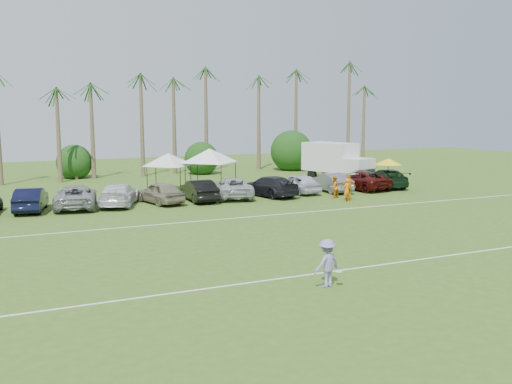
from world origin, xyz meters
name	(u,v)px	position (x,y,z in m)	size (l,w,h in m)	color
ground	(383,282)	(0.00, 0.00, 0.00)	(120.00, 120.00, 0.00)	#3D5E1C
field_lines	(283,238)	(0.00, 8.00, 0.01)	(80.00, 12.10, 0.01)	white
palm_tree_3	(48,68)	(-8.00, 38.00, 10.06)	(2.40, 2.40, 11.90)	brown
palm_tree_4	(95,98)	(-4.00, 38.00, 7.48)	(2.40, 2.40, 8.90)	brown
palm_tree_5	(138,89)	(0.00, 38.00, 8.35)	(2.40, 2.40, 9.90)	brown
palm_tree_6	(179,80)	(4.00, 38.00, 9.21)	(2.40, 2.40, 10.90)	brown
palm_tree_7	(217,73)	(8.00, 38.00, 10.06)	(2.40, 2.40, 11.90)	brown
palm_tree_8	(262,99)	(13.00, 38.00, 7.48)	(2.40, 2.40, 8.90)	brown
palm_tree_9	(304,91)	(18.00, 38.00, 8.35)	(2.40, 2.40, 9.90)	brown
palm_tree_10	(343,84)	(23.00, 38.00, 9.21)	(2.40, 2.40, 10.90)	brown
palm_tree_11	(373,77)	(27.00, 38.00, 10.06)	(2.40, 2.40, 11.90)	brown
bush_tree_1	(74,159)	(-6.00, 39.00, 1.80)	(4.00, 4.00, 4.00)	brown
bush_tree_2	(196,155)	(6.00, 39.00, 1.80)	(4.00, 4.00, 4.00)	brown
bush_tree_3	(283,152)	(16.00, 39.00, 1.80)	(4.00, 4.00, 4.00)	brown
sideline_player_a	(347,190)	(9.31, 16.44, 0.81)	(0.59, 0.39, 1.63)	orange
sideline_player_b	(334,187)	(9.42, 18.21, 0.81)	(0.79, 0.61, 1.62)	orange
sideline_player_c	(349,187)	(9.77, 16.87, 0.93)	(1.09, 0.45, 1.86)	orange
box_truck	(337,161)	(15.33, 27.09, 1.82)	(4.32, 7.02, 3.40)	white
canopy_tent_left	(168,153)	(-0.33, 27.10, 2.97)	(4.28, 4.28, 3.46)	black
canopy_tent_right	(210,148)	(2.77, 26.07, 3.31)	(4.77, 4.77, 3.86)	black
market_umbrella	(388,162)	(16.09, 20.68, 2.21)	(2.21, 2.21, 2.47)	black
frisbee_player	(327,263)	(-2.18, 0.42, 0.87)	(1.25, 0.90, 1.74)	#8984BC
parked_car_1	(31,199)	(-10.84, 21.53, 0.75)	(1.59, 4.55, 1.50)	black
parked_car_2	(76,197)	(-8.11, 21.61, 0.75)	(2.49, 5.40, 1.50)	#96979E
parked_car_3	(119,194)	(-5.38, 21.44, 0.75)	(2.10, 5.17, 1.50)	silver
parked_car_4	(160,193)	(-2.64, 21.11, 0.75)	(1.77, 4.40, 1.50)	gray
parked_car_5	(199,190)	(0.09, 21.07, 0.75)	(1.59, 4.55, 1.50)	black
parked_car_6	(232,187)	(2.82, 21.48, 0.75)	(2.49, 5.40, 1.50)	#B6B7BE
parked_car_7	(269,186)	(5.56, 21.03, 0.75)	(2.10, 5.17, 1.50)	black
parked_car_8	(298,183)	(8.29, 21.52, 0.75)	(1.77, 4.40, 1.50)	silver
parked_car_9	(331,182)	(11.02, 21.12, 0.75)	(1.59, 4.55, 1.50)	slate
parked_car_10	(359,180)	(13.76, 21.28, 0.75)	(2.49, 5.40, 1.50)	#490F0C
parked_car_11	(385,178)	(16.49, 21.51, 0.75)	(2.10, 5.17, 1.50)	black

